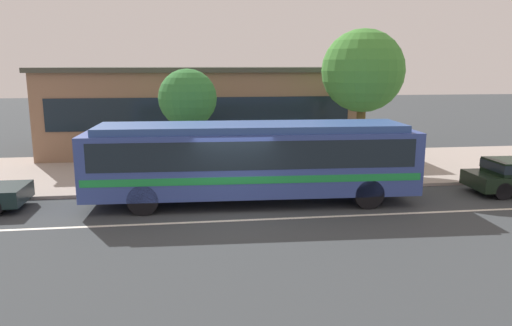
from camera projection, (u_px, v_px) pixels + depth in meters
ground_plane at (234, 213)px, 15.80m from camera, size 120.00×120.00×0.00m
sidewalk_slab at (221, 169)px, 22.11m from camera, size 60.00×8.00×0.12m
lane_stripe_center at (236, 220)px, 15.02m from camera, size 56.00×0.16×0.01m
transit_bus at (252, 157)px, 16.70m from camera, size 11.37×2.93×2.78m
pedestrian_waiting_near_sign at (251, 160)px, 18.72m from camera, size 0.48×0.48×1.72m
pedestrian_walking_along_curb at (186, 163)px, 18.57m from camera, size 0.43×0.43×1.61m
street_tree_near_stop at (188, 99)px, 20.60m from camera, size 2.49×2.49×4.48m
street_tree_mid_block at (363, 71)px, 21.17m from camera, size 3.62×3.62×6.19m
station_building at (200, 108)px, 28.05m from camera, size 16.52×9.21×4.63m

